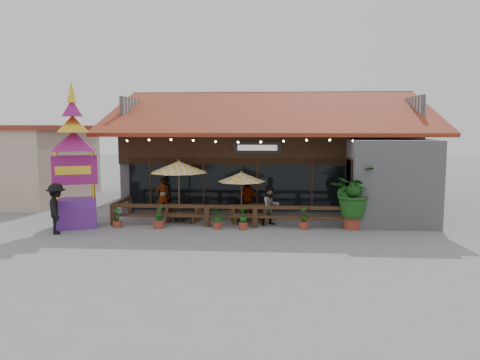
# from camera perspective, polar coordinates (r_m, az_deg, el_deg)

# --- Properties ---
(ground) EXTENTS (100.00, 100.00, 0.00)m
(ground) POSITION_cam_1_polar(r_m,az_deg,el_deg) (19.92, 3.35, -5.51)
(ground) COLOR gray
(ground) RESTS_ON ground
(restaurant_building) EXTENTS (15.50, 14.73, 6.09)m
(restaurant_building) POSITION_cam_1_polar(r_m,az_deg,el_deg) (26.17, 4.17, 2.24)
(restaurant_building) COLOR #A2A2A6
(restaurant_building) RESTS_ON ground
(patio_railing) EXTENTS (10.00, 2.60, 0.92)m
(patio_railing) POSITION_cam_1_polar(r_m,az_deg,el_deg) (19.70, -3.23, -3.82)
(patio_railing) COLOR #442818
(patio_railing) RESTS_ON ground
(neighbor_building) EXTENTS (8.40, 8.40, 4.22)m
(neighbor_building) POSITION_cam_1_polar(r_m,az_deg,el_deg) (29.78, -26.68, 1.94)
(neighbor_building) COLOR beige
(neighbor_building) RESTS_ON ground
(umbrella_left) EXTENTS (2.97, 2.97, 2.74)m
(umbrella_left) POSITION_cam_1_polar(r_m,az_deg,el_deg) (20.55, -7.48, 1.56)
(umbrella_left) COLOR brown
(umbrella_left) RESTS_ON ground
(umbrella_right) EXTENTS (2.23, 2.23, 2.25)m
(umbrella_right) POSITION_cam_1_polar(r_m,az_deg,el_deg) (20.33, 0.18, 0.35)
(umbrella_right) COLOR brown
(umbrella_right) RESTS_ON ground
(picnic_table_left) EXTENTS (1.57, 1.39, 0.71)m
(picnic_table_left) POSITION_cam_1_polar(r_m,az_deg,el_deg) (20.78, -6.92, -3.70)
(picnic_table_left) COLOR brown
(picnic_table_left) RESTS_ON ground
(picnic_table_right) EXTENTS (1.82, 1.67, 0.74)m
(picnic_table_right) POSITION_cam_1_polar(r_m,az_deg,el_deg) (20.46, 0.94, -3.76)
(picnic_table_right) COLOR brown
(picnic_table_right) RESTS_ON ground
(thai_sign_tower) EXTENTS (3.07, 3.07, 6.45)m
(thai_sign_tower) POSITION_cam_1_polar(r_m,az_deg,el_deg) (20.26, -19.62, 4.05)
(thai_sign_tower) COLOR #672896
(thai_sign_tower) RESTS_ON ground
(tropical_plant) EXTENTS (2.36, 2.43, 2.56)m
(tropical_plant) POSITION_cam_1_polar(r_m,az_deg,el_deg) (19.44, 13.63, -1.59)
(tropical_plant) COLOR brown
(tropical_plant) RESTS_ON ground
(diner_a) EXTENTS (0.79, 0.69, 1.83)m
(diner_a) POSITION_cam_1_polar(r_m,az_deg,el_deg) (21.86, -9.37, -2.07)
(diner_a) COLOR #362311
(diner_a) RESTS_ON ground
(diner_b) EXTENTS (1.00, 0.92, 1.65)m
(diner_b) POSITION_cam_1_polar(r_m,az_deg,el_deg) (19.79, 3.75, -3.17)
(diner_b) COLOR #362311
(diner_b) RESTS_ON ground
(diner_c) EXTENTS (1.02, 0.52, 1.68)m
(diner_c) POSITION_cam_1_polar(r_m,az_deg,el_deg) (21.47, 0.99, -2.35)
(diner_c) COLOR #362311
(diner_c) RESTS_ON ground
(pedestrian) EXTENTS (1.20, 1.47, 1.98)m
(pedestrian) POSITION_cam_1_polar(r_m,az_deg,el_deg) (19.47, -21.47, -3.27)
(pedestrian) COLOR black
(pedestrian) RESTS_ON ground
(planter_a) EXTENTS (0.35, 0.34, 0.84)m
(planter_a) POSITION_cam_1_polar(r_m,az_deg,el_deg) (20.02, -14.75, -4.62)
(planter_a) COLOR brown
(planter_a) RESTS_ON ground
(planter_b) EXTENTS (0.40, 0.40, 0.97)m
(planter_b) POSITION_cam_1_polar(r_m,az_deg,el_deg) (19.48, -9.86, -4.55)
(planter_b) COLOR brown
(planter_b) RESTS_ON ground
(planter_c) EXTENTS (0.60, 0.54, 0.86)m
(planter_c) POSITION_cam_1_polar(r_m,az_deg,el_deg) (19.08, -2.75, -4.55)
(planter_c) COLOR brown
(planter_c) RESTS_ON ground
(planter_d) EXTENTS (0.47, 0.47, 0.90)m
(planter_d) POSITION_cam_1_polar(r_m,az_deg,el_deg) (18.97, 0.40, -4.77)
(planter_d) COLOR brown
(planter_d) RESTS_ON ground
(planter_e) EXTENTS (0.39, 0.39, 0.96)m
(planter_e) POSITION_cam_1_polar(r_m,az_deg,el_deg) (19.20, 7.80, -4.78)
(planter_e) COLOR brown
(planter_e) RESTS_ON ground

